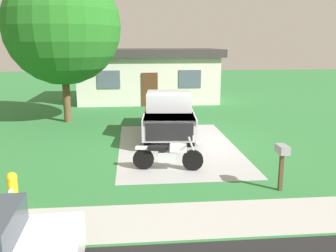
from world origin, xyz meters
TOP-DOWN VIEW (x-y plane):
  - ground_plane at (0.00, 0.00)m, footprint 80.00×80.00m
  - driveway_pad at (0.00, 0.00)m, footprint 4.44×7.56m
  - sidewalk_strip at (0.00, -6.00)m, footprint 36.00×1.80m
  - motorcycle at (-0.60, -2.60)m, footprint 2.20×0.74m
  - pickup_truck at (-0.15, 1.99)m, footprint 2.46×5.77m
  - fire_hydrant at (-4.62, -4.89)m, footprint 0.32×0.40m
  - mailbox at (2.25, -4.54)m, footprint 0.26×0.48m
  - shade_tree at (-4.97, 5.17)m, footprint 5.59×5.59m
  - neighbor_house at (-0.61, 11.97)m, footprint 9.60×5.60m

SIDE VIEW (x-z plane):
  - ground_plane at x=0.00m, z-range 0.00..0.00m
  - driveway_pad at x=0.00m, z-range 0.00..0.01m
  - sidewalk_strip at x=0.00m, z-range 0.00..0.01m
  - fire_hydrant at x=-4.62m, z-range -0.01..0.86m
  - motorcycle at x=-0.60m, z-range -0.07..1.02m
  - pickup_truck at x=-0.15m, z-range 0.00..1.90m
  - mailbox at x=2.25m, z-range 0.35..1.61m
  - neighbor_house at x=-0.61m, z-range 0.04..3.54m
  - shade_tree at x=-4.97m, z-range 0.93..8.40m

